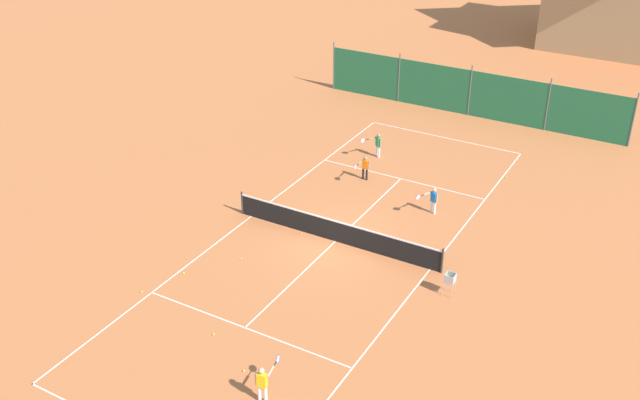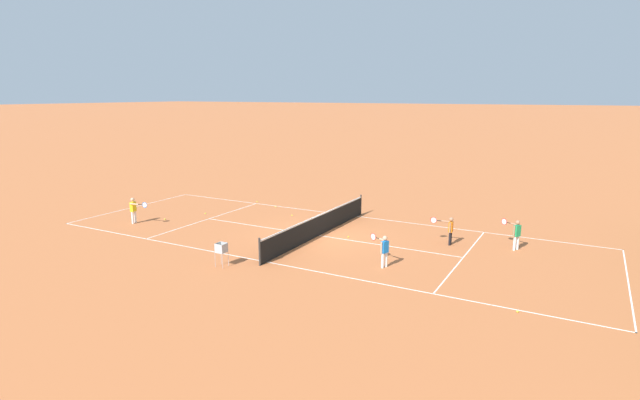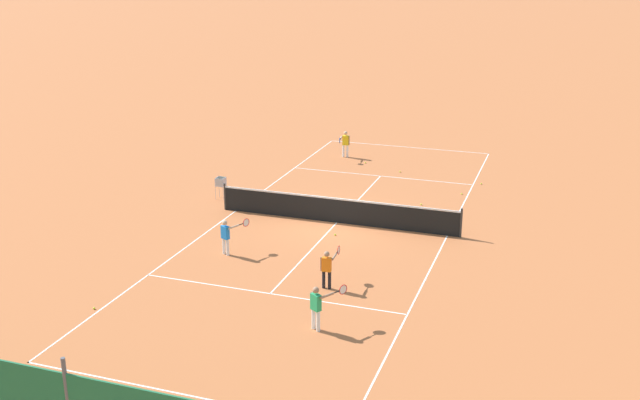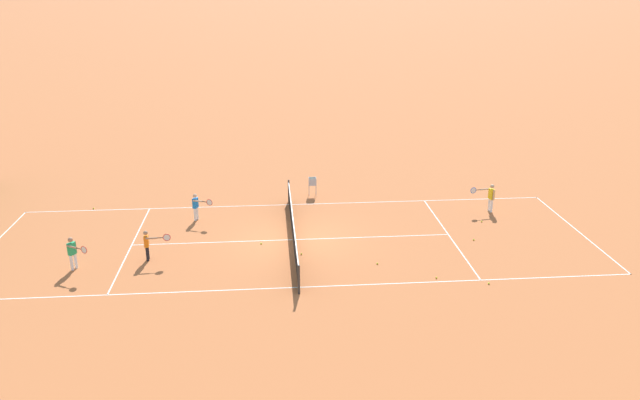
% 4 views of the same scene
% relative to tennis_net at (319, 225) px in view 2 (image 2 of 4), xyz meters
% --- Properties ---
extents(ground_plane, '(600.00, 600.00, 0.00)m').
position_rel_tennis_net_xyz_m(ground_plane, '(0.00, 0.00, -0.50)').
color(ground_plane, '#BC6638').
extents(court_line_markings, '(8.25, 23.85, 0.01)m').
position_rel_tennis_net_xyz_m(court_line_markings, '(0.00, 0.00, -0.50)').
color(court_line_markings, white).
rests_on(court_line_markings, ground).
extents(tennis_net, '(9.18, 0.08, 1.06)m').
position_rel_tennis_net_xyz_m(tennis_net, '(0.00, 0.00, 0.00)').
color(tennis_net, '#2D2D2D').
rests_on(tennis_net, ground).
extents(player_near_service, '(0.72, 0.91, 1.20)m').
position_rel_tennis_net_xyz_m(player_near_service, '(2.51, 4.07, 0.20)').
color(player_near_service, white).
rests_on(player_near_service, ground).
extents(player_far_service, '(0.43, 1.09, 1.28)m').
position_rel_tennis_net_xyz_m(player_far_service, '(2.46, -8.97, 0.25)').
color(player_far_service, white).
rests_on(player_far_service, ground).
extents(player_near_baseline, '(0.40, 1.00, 1.19)m').
position_rel_tennis_net_xyz_m(player_near_baseline, '(-1.45, 5.46, 0.19)').
color(player_near_baseline, black).
rests_on(player_near_baseline, ground).
extents(player_far_baseline, '(0.83, 0.87, 1.25)m').
position_rel_tennis_net_xyz_m(player_far_baseline, '(-2.03, 8.01, 0.23)').
color(player_far_baseline, white).
rests_on(player_far_baseline, ground).
extents(tennis_ball_alley_left, '(0.07, 0.07, 0.07)m').
position_rel_tennis_net_xyz_m(tennis_ball_alley_left, '(1.22, -8.22, -0.47)').
color(tennis_ball_alley_left, '#CCE033').
rests_on(tennis_ball_alley_left, ground).
extents(tennis_ball_by_net_right, '(0.07, 0.07, 0.07)m').
position_rel_tennis_net_xyz_m(tennis_ball_by_net_right, '(4.28, 8.94, -0.47)').
color(tennis_ball_by_net_right, '#CCE033').
rests_on(tennis_ball_by_net_right, ground).
extents(tennis_ball_mid_court, '(0.07, 0.07, 0.07)m').
position_rel_tennis_net_xyz_m(tennis_ball_mid_court, '(-4.42, -6.58, -0.47)').
color(tennis_ball_mid_court, '#CCE033').
rests_on(tennis_ball_mid_court, ground).
extents(tennis_ball_near_corner, '(0.07, 0.07, 0.07)m').
position_rel_tennis_net_xyz_m(tennis_ball_near_corner, '(-1.45, -0.25, -0.47)').
color(tennis_ball_near_corner, '#CCE033').
rests_on(tennis_ball_near_corner, ground).
extents(tennis_ball_far_corner, '(0.07, 0.07, 0.07)m').
position_rel_tennis_net_xyz_m(tennis_ball_far_corner, '(-0.35, 1.29, -0.47)').
color(tennis_ball_far_corner, '#CCE033').
rests_on(tennis_ball_far_corner, ground).
extents(tennis_ball_by_net_left, '(0.07, 0.07, 0.07)m').
position_rel_tennis_net_xyz_m(tennis_ball_by_net_left, '(-2.54, -3.00, -0.47)').
color(tennis_ball_by_net_left, '#CCE033').
rests_on(tennis_ball_by_net_left, ground).
extents(tennis_ball_alley_right, '(0.07, 0.07, 0.07)m').
position_rel_tennis_net_xyz_m(tennis_ball_alley_right, '(-0.69, -7.25, -0.47)').
color(tennis_ball_alley_right, '#CCE033').
rests_on(tennis_ball_alley_right, ground).
extents(tennis_ball_service_box, '(0.07, 0.07, 0.07)m').
position_rel_tennis_net_xyz_m(tennis_ball_service_box, '(-3.85, -4.88, -0.47)').
color(tennis_ball_service_box, '#CCE033').
rests_on(tennis_ball_service_box, ground).
extents(ball_hopper, '(0.36, 0.36, 0.89)m').
position_rel_tennis_net_xyz_m(ball_hopper, '(5.29, -1.17, 0.16)').
color(ball_hopper, '#B7B7BC').
rests_on(ball_hopper, ground).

